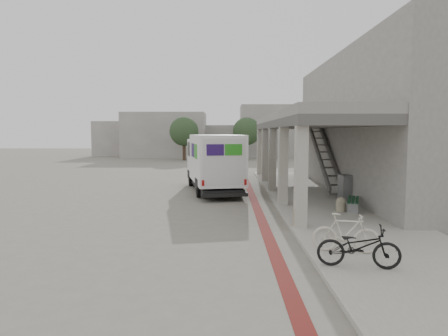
{
  "coord_description": "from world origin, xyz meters",
  "views": [
    {
      "loc": [
        -0.22,
        -16.03,
        3.13
      ],
      "look_at": [
        -0.36,
        0.84,
        1.6
      ],
      "focal_mm": 32.0,
      "sensor_mm": 36.0,
      "label": 1
    }
  ],
  "objects_px": {
    "bench": "(353,202)",
    "bicycle_cream": "(346,233)",
    "utility_cabinet": "(346,188)",
    "bicycle_black": "(359,247)",
    "fedex_truck": "(213,161)"
  },
  "relations": [
    {
      "from": "bicycle_black",
      "to": "bicycle_cream",
      "type": "bearing_deg",
      "value": 8.75
    },
    {
      "from": "bench",
      "to": "bicycle_black",
      "type": "xyz_separation_m",
      "value": [
        -1.97,
        -6.62,
        0.17
      ]
    },
    {
      "from": "bicycle_cream",
      "to": "fedex_truck",
      "type": "bearing_deg",
      "value": 31.92
    },
    {
      "from": "utility_cabinet",
      "to": "bicycle_black",
      "type": "bearing_deg",
      "value": -110.63
    },
    {
      "from": "fedex_truck",
      "to": "bicycle_black",
      "type": "height_order",
      "value": "fedex_truck"
    },
    {
      "from": "bicycle_black",
      "to": "bench",
      "type": "bearing_deg",
      "value": -5.46
    },
    {
      "from": "fedex_truck",
      "to": "bench",
      "type": "distance_m",
      "value": 8.01
    },
    {
      "from": "bench",
      "to": "utility_cabinet",
      "type": "relative_size",
      "value": 1.61
    },
    {
      "from": "fedex_truck",
      "to": "bench",
      "type": "xyz_separation_m",
      "value": [
        5.61,
        -5.59,
        -1.17
      ]
    },
    {
      "from": "bench",
      "to": "utility_cabinet",
      "type": "height_order",
      "value": "utility_cabinet"
    },
    {
      "from": "bench",
      "to": "bicycle_cream",
      "type": "distance_m",
      "value": 5.84
    },
    {
      "from": "utility_cabinet",
      "to": "bicycle_black",
      "type": "distance_m",
      "value": 9.07
    },
    {
      "from": "fedex_truck",
      "to": "bicycle_cream",
      "type": "relative_size",
      "value": 4.41
    },
    {
      "from": "bicycle_cream",
      "to": "bench",
      "type": "bearing_deg",
      "value": -5.72
    },
    {
      "from": "fedex_truck",
      "to": "utility_cabinet",
      "type": "height_order",
      "value": "fedex_truck"
    }
  ]
}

